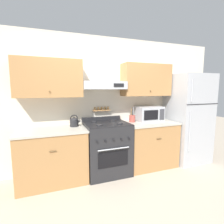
# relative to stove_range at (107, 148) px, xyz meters

# --- Properties ---
(ground_plane) EXTENTS (16.00, 16.00, 0.00)m
(ground_plane) POSITION_rel_stove_range_xyz_m (0.00, -0.33, -0.48)
(ground_plane) COLOR #B2A38E
(wall_back) EXTENTS (5.20, 0.46, 2.55)m
(wall_back) POSITION_rel_stove_range_xyz_m (-0.01, 0.32, 0.94)
(wall_back) COLOR beige
(wall_back) RESTS_ON ground_plane
(counter_left) EXTENTS (1.11, 0.69, 0.90)m
(counter_left) POSITION_rel_stove_range_xyz_m (-0.95, 0.02, -0.03)
(counter_left) COLOR #AD7A47
(counter_left) RESTS_ON ground_plane
(counter_right) EXTENTS (1.03, 0.69, 0.90)m
(counter_right) POSITION_rel_stove_range_xyz_m (0.91, 0.02, -0.03)
(counter_right) COLOR #AD7A47
(counter_right) RESTS_ON ground_plane
(stove_range) EXTENTS (0.78, 0.72, 1.01)m
(stove_range) POSITION_rel_stove_range_xyz_m (0.00, 0.00, 0.00)
(stove_range) COLOR #232326
(stove_range) RESTS_ON ground_plane
(refrigerator) EXTENTS (0.79, 0.76, 1.86)m
(refrigerator) POSITION_rel_stove_range_xyz_m (1.84, -0.03, 0.45)
(refrigerator) COLOR #ADAFB5
(refrigerator) RESTS_ON ground_plane
(tea_kettle) EXTENTS (0.19, 0.15, 0.21)m
(tea_kettle) POSITION_rel_stove_range_xyz_m (-0.56, 0.13, 0.51)
(tea_kettle) COLOR #232326
(tea_kettle) RESTS_ON counter_left
(microwave) EXTENTS (0.53, 0.38, 0.30)m
(microwave) POSITION_rel_stove_range_xyz_m (0.98, 0.15, 0.57)
(microwave) COLOR #ADAFB5
(microwave) RESTS_ON counter_right
(utensil_crock) EXTENTS (0.12, 0.12, 0.29)m
(utensil_crock) POSITION_rel_stove_range_xyz_m (0.58, 0.13, 0.50)
(utensil_crock) COLOR #B24C42
(utensil_crock) RESTS_ON counter_right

